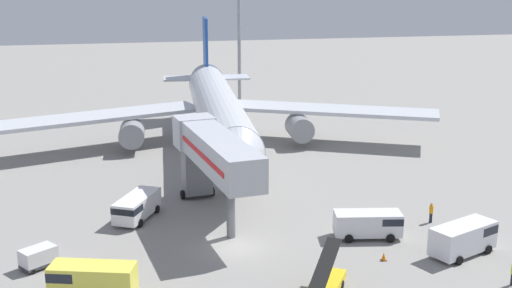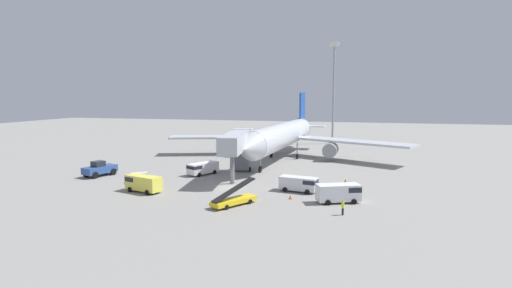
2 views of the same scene
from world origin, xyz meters
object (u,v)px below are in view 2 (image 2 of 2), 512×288
Objects in this scene: safety_cone_alpha at (290,197)px; service_van_mid_left at (339,192)px; service_van_near_right at (300,183)px; service_van_outer_right at (143,183)px; apron_light_mast at (334,75)px; service_van_near_center at (202,168)px; ground_crew_worker_midground at (345,185)px; ground_crew_worker_foreground at (343,207)px; jet_bridge at (237,143)px; pushback_tug at (100,169)px; belt_loader_truck at (234,199)px; baggage_cart_rear_right at (139,177)px; airplane_at_gate at (284,136)px.

service_van_mid_left is at bearing -1.24° from safety_cone_alpha.
service_van_outer_right is (-21.32, -5.66, 0.11)m from service_van_near_right.
safety_cone_alpha is 0.02× the size of apron_light_mast.
service_van_near_center reaches higher than ground_crew_worker_midground.
ground_crew_worker_midground is 9.21m from safety_cone_alpha.
jet_bridge is at bearing 136.12° from ground_crew_worker_foreground.
service_van_outer_right reaches higher than service_van_near_center.
apron_light_mast reaches higher than service_van_near_right.
pushback_tug is 0.95× the size of belt_loader_truck.
pushback_tug is 29.63m from belt_loader_truck.
ground_crew_worker_midground is (13.01, 10.96, 0.18)m from belt_loader_truck.
ground_crew_worker_foreground is 70.68m from apron_light_mast.
ground_crew_worker_foreground is at bearing -3.06° from belt_loader_truck.
jet_bridge is at bearing 162.78° from ground_crew_worker_midground.
ground_crew_worker_foreground reaches higher than baggage_cart_rear_right.
apron_light_mast is (1.08, 62.57, 18.83)m from safety_cone_alpha.
pushback_tug reaches higher than service_van_outer_right.
belt_loader_truck is at bearing -13.17° from service_van_outer_right.
jet_bridge reaches higher than service_van_near_center.
service_van_near_right is (34.12, -2.36, -0.00)m from pushback_tug.
airplane_at_gate is 3.21× the size of jet_bridge.
pushback_tug is (-26.40, -26.05, -3.78)m from airplane_at_gate.
airplane_at_gate is 34.06m from apron_light_mast.
airplane_at_gate is 30.47× the size of ground_crew_worker_midground.
service_van_mid_left is at bearing -27.44° from service_van_near_center.
service_van_near_center is at bearing 152.56° from service_van_mid_left.
service_van_mid_left is 0.99× the size of service_van_near_center.
pushback_tug is 9.41m from baggage_cart_rear_right.
pushback_tug is at bearing -167.55° from jet_bridge.
service_van_near_center is at bearing 166.17° from ground_crew_worker_midground.
apron_light_mast is at bearing 74.57° from airplane_at_gate.
ground_crew_worker_foreground is (6.40, -9.77, -0.28)m from service_van_near_right.
service_van_mid_left is 7.25m from service_van_near_right.
service_van_near_right is 11.68m from ground_crew_worker_foreground.
apron_light_mast is (25.63, 58.56, 18.30)m from baggage_cart_rear_right.
service_van_mid_left reaches higher than ground_crew_worker_foreground.
service_van_outer_right is (-27.06, -1.22, -0.03)m from service_van_mid_left.
belt_loader_truck is 17.01m from ground_crew_worker_midground.
service_van_near_center is at bearing 75.82° from service_van_outer_right.
pushback_tug is at bearing 157.34° from belt_loader_truck.
ground_crew_worker_midground is 2.84× the size of safety_cone_alpha.
safety_cone_alpha is (17.35, -12.14, -0.86)m from service_van_near_center.
service_van_mid_left reaches higher than ground_crew_worker_midground.
ground_crew_worker_midground is at bearing 40.10° from belt_loader_truck.
service_van_near_right is at bearing 142.27° from service_van_mid_left.
service_van_outer_right is (-13.60, -34.07, -3.68)m from airplane_at_gate.
baggage_cart_rear_right is at bearing 172.33° from service_van_mid_left.
jet_bridge reaches higher than belt_loader_truck.
ground_crew_worker_foreground is 0.06× the size of apron_light_mast.
service_van_near_right is 3.19× the size of ground_crew_worker_foreground.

